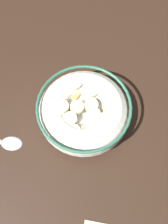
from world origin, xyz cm
name	(u,v)px	position (x,y,z in cm)	size (l,w,h in cm)	color
ground_plane	(84,119)	(0.00, 0.00, -1.00)	(98.65, 98.65, 2.00)	#332116
cereal_bowl	(84,111)	(-0.01, -0.02, 3.47)	(18.90, 18.90, 6.78)	silver
spoon	(0,142)	(-18.27, -2.89, 0.34)	(16.66, 6.30, 0.80)	silver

